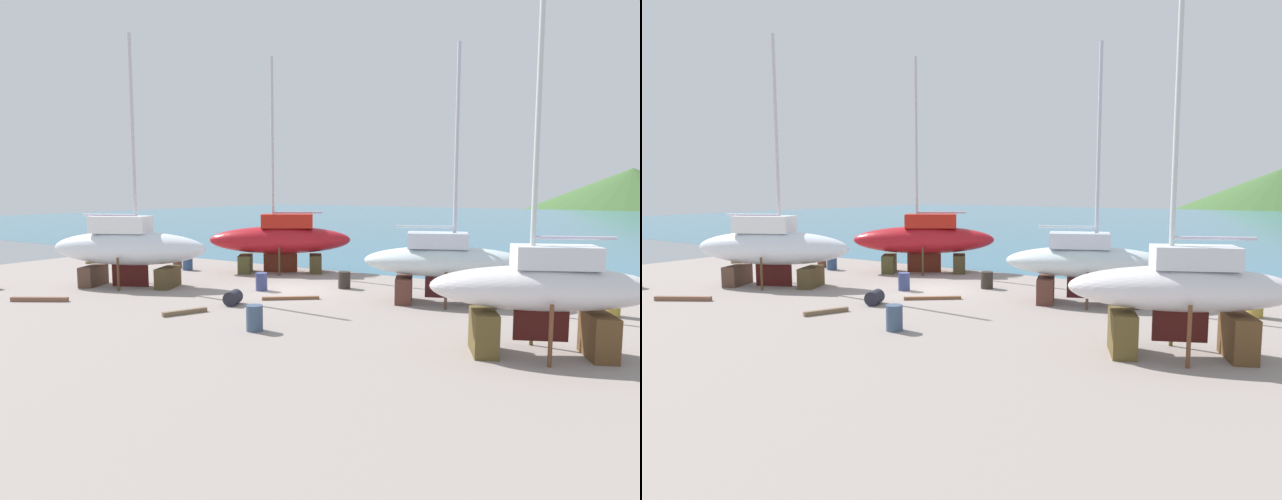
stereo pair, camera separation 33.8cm
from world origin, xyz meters
TOP-DOWN VIEW (x-y plane):
  - ground_plane at (0.00, -2.70)m, footprint 42.49×42.49m
  - sea_water at (0.00, 60.09)m, footprint 169.98×106.95m
  - headland_hill at (4.05, 181.51)m, footprint 106.66×106.66m
  - sailboat_small_center at (7.37, 0.96)m, footprint 7.36×4.72m
  - sailboat_large_starboard at (-7.55, -3.55)m, footprint 8.20×5.34m
  - sailboat_mid_port at (12.46, -4.79)m, footprint 6.81×4.53m
  - sailboat_far_slipway at (-3.87, 4.38)m, footprint 8.16×6.45m
  - worker at (7.55, 5.80)m, footprint 0.46×0.27m
  - barrel_by_slipway at (-9.21, 2.08)m, footprint 0.77×0.77m
  - barrel_ochre at (-1.18, -0.89)m, footprint 0.79×0.79m
  - barrel_tipped_center at (-0.14, -4.18)m, footprint 0.87×1.01m
  - barrel_blue_faded at (-10.62, 2.58)m, footprint 0.78×0.78m
  - barrel_tipped_right at (3.40, -7.09)m, footprint 0.80×0.80m
  - barrel_rust_far at (13.76, 2.09)m, footprint 0.86×0.86m
  - barrel_rust_mid at (1.94, 1.76)m, footprint 0.67×0.67m
  - timber_plank_far at (1.31, -1.95)m, footprint 2.14×1.72m
  - timber_long_aft at (-7.80, -8.21)m, footprint 2.28×1.47m
  - timber_plank_near at (-16.82, 2.04)m, footprint 0.17×3.19m
  - timber_short_cross at (-0.57, -6.55)m, footprint 0.91×1.73m

SIDE VIEW (x-z plane):
  - ground_plane at x=0.00m, z-range 0.00..0.00m
  - sea_water at x=0.00m, z-range 0.00..0.00m
  - headland_hill at x=4.05m, z-range -11.17..11.17m
  - timber_plank_far at x=1.31m, z-range 0.00..0.14m
  - timber_plank_near at x=-16.82m, z-range 0.00..0.15m
  - timber_short_cross at x=-0.57m, z-range 0.00..0.17m
  - timber_long_aft at x=-7.80m, z-range 0.00..0.20m
  - barrel_tipped_center at x=-0.14m, z-range 0.00..0.62m
  - barrel_by_slipway at x=-9.21m, z-range 0.00..0.80m
  - barrel_blue_faded at x=-10.62m, z-range 0.00..0.81m
  - barrel_rust_mid at x=1.94m, z-range 0.00..0.84m
  - barrel_ochre at x=-1.18m, z-range 0.00..0.87m
  - barrel_tipped_right at x=3.40m, z-range 0.00..0.91m
  - barrel_rust_far at x=13.76m, z-range 0.00..0.94m
  - worker at x=7.55m, z-range 0.03..1.76m
  - sailboat_small_center at x=7.37m, z-range -3.68..7.28m
  - sailboat_far_slipway at x=-3.87m, z-range -4.23..8.15m
  - sailboat_mid_port at x=12.46m, z-range -3.21..7.14m
  - sailboat_large_starboard at x=-7.55m, z-range -4.26..8.24m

